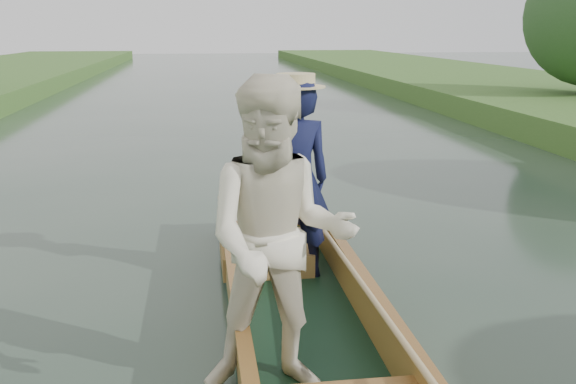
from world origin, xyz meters
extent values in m
plane|color=#283D30|center=(0.00, 0.00, 0.00)|extent=(120.00, 120.00, 0.00)
cube|color=black|center=(0.00, 0.00, 0.04)|extent=(1.10, 5.00, 0.08)
cube|color=olive|center=(-0.51, 0.00, 0.24)|extent=(0.08, 5.00, 0.32)
cube|color=olive|center=(0.51, 0.00, 0.24)|extent=(0.08, 5.00, 0.32)
cube|color=olive|center=(0.00, 2.46, 0.24)|extent=(1.10, 0.08, 0.32)
cube|color=olive|center=(-0.51, 0.00, 0.42)|extent=(0.10, 5.00, 0.04)
cube|color=olive|center=(0.51, 0.00, 0.42)|extent=(0.10, 5.00, 0.04)
cube|color=olive|center=(0.00, 1.90, 0.30)|extent=(0.94, 0.30, 0.05)
imported|color=#12163A|center=(0.10, 0.81, 1.00)|extent=(0.74, 0.55, 1.83)
cylinder|color=beige|center=(0.10, 0.81, 1.87)|extent=(0.52, 0.52, 0.12)
imported|color=white|center=(-0.29, -1.07, 1.08)|extent=(1.04, 0.85, 1.99)
cube|color=#93572F|center=(-0.15, 1.18, 0.19)|extent=(0.85, 0.90, 0.22)
sphere|color=tan|center=(0.09, 1.08, 0.39)|extent=(0.17, 0.17, 0.17)
sphere|color=tan|center=(0.09, 1.08, 0.52)|extent=(0.13, 0.13, 0.13)
sphere|color=tan|center=(0.04, 1.08, 0.58)|extent=(0.05, 0.05, 0.05)
sphere|color=tan|center=(0.14, 1.08, 0.58)|extent=(0.05, 0.05, 0.05)
sphere|color=tan|center=(0.09, 1.02, 0.51)|extent=(0.05, 0.05, 0.05)
sphere|color=tan|center=(0.01, 1.07, 0.42)|extent=(0.06, 0.06, 0.06)
sphere|color=tan|center=(0.17, 1.07, 0.42)|extent=(0.06, 0.06, 0.06)
sphere|color=tan|center=(0.05, 1.06, 0.32)|extent=(0.07, 0.07, 0.07)
sphere|color=tan|center=(0.13, 1.06, 0.32)|extent=(0.07, 0.07, 0.07)
cylinder|color=silver|center=(-0.38, 1.90, 0.33)|extent=(0.07, 0.07, 0.01)
cylinder|color=silver|center=(-0.38, 1.90, 0.37)|extent=(0.01, 0.01, 0.08)
ellipsoid|color=silver|center=(-0.38, 1.90, 0.43)|extent=(0.09, 0.09, 0.05)
cylinder|color=tan|center=(0.43, -0.27, 0.46)|extent=(0.04, 4.33, 0.20)
camera|label=1|loc=(-0.74, -4.74, 2.32)|focal=40.00mm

